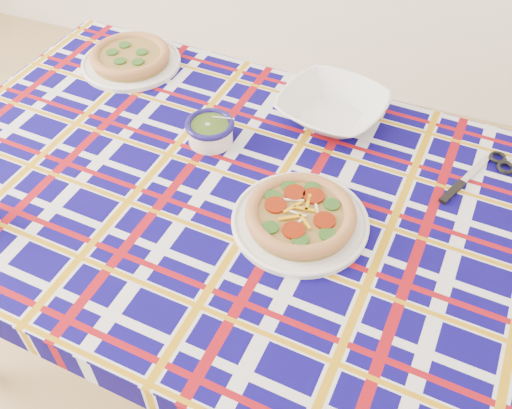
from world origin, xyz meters
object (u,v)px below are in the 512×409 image
at_px(main_focaccia_plate, 301,215).
at_px(serving_bowl, 332,108).
at_px(pesto_bowl, 210,129).
at_px(dining_table, 238,214).

xyz_separation_m(main_focaccia_plate, serving_bowl, (-0.04, 0.39, 0.00)).
xyz_separation_m(pesto_bowl, serving_bowl, (0.26, 0.20, -0.00)).
xyz_separation_m(dining_table, pesto_bowl, (-0.13, 0.15, 0.11)).
bearing_deg(pesto_bowl, serving_bowl, 37.82).
bearing_deg(main_focaccia_plate, serving_bowl, 96.02).
height_order(dining_table, main_focaccia_plate, main_focaccia_plate).
relative_size(pesto_bowl, serving_bowl, 0.46).
height_order(dining_table, serving_bowl, serving_bowl).
height_order(main_focaccia_plate, pesto_bowl, pesto_bowl).
bearing_deg(serving_bowl, main_focaccia_plate, -83.98).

